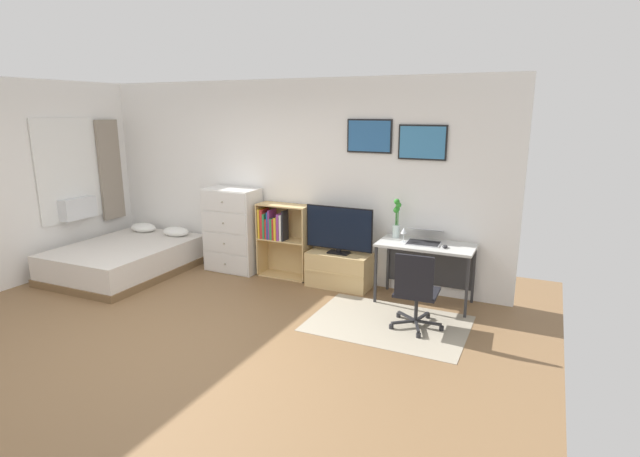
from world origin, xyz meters
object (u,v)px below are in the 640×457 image
bed (127,258)px  wine_glass (404,231)px  desk (427,254)px  dresser (233,230)px  computer_mouse (445,247)px  laptop (425,237)px  bookshelf (280,234)px  office_chair (415,289)px  bamboo_vase (397,219)px  tv_stand (339,270)px  television (339,230)px

bed → wine_glass: size_ratio=11.03×
bed → desk: bearing=9.4°
dresser → computer_mouse: bearing=-2.6°
bed → laptop: (4.12, 0.78, 0.59)m
bookshelf → office_chair: size_ratio=1.20×
bed → bamboo_vase: (3.74, 0.84, 0.76)m
laptop → bamboo_vase: (-0.38, 0.07, 0.17)m
tv_stand → television: bearing=-90.0°
bed → bamboo_vase: bamboo_vase is taller
computer_mouse → bed: bearing=-171.9°
bed → dresser: bearing=28.7°
desk → office_chair: bearing=-84.0°
bookshelf → office_chair: bookshelf is taller
office_chair → computer_mouse: size_ratio=8.27×
television → wine_glass: 0.89m
television → desk: bearing=1.0°
laptop → bed: bearing=-172.2°
dresser → desk: size_ratio=1.07×
bed → office_chair: 4.26m
office_chair → bed: bearing=175.6°
bed → wine_glass: 3.99m
bed → office_chair: office_chair is taller
bookshelf → desk: bearing=-1.4°
dresser → television: bearing=-0.2°
bed → television: size_ratio=2.16×
bookshelf → wine_glass: bearing=-4.8°
television → bamboo_vase: bamboo_vase is taller
television → bookshelf: bearing=175.6°
bed → computer_mouse: computer_mouse is taller
computer_mouse → bamboo_vase: 0.72m
laptop → computer_mouse: laptop is taller
laptop → computer_mouse: 0.32m
bookshelf → computer_mouse: size_ratio=9.94×
wine_glass → television: bearing=174.8°
television → computer_mouse: bearing=-5.3°
desk → laptop: 0.21m
bookshelf → laptop: bearing=-1.3°
dresser → computer_mouse: (3.06, -0.14, 0.15)m
office_chair → wine_glass: (-0.36, 0.78, 0.42)m
bookshelf → tv_stand: bookshelf is taller
bed → desk: (4.15, 0.77, 0.38)m
desk → wine_glass: (-0.27, -0.10, 0.28)m
bed → tv_stand: (3.00, 0.78, 0.01)m
dresser → bamboo_vase: (2.41, 0.08, 0.38)m
dresser → bamboo_vase: bamboo_vase is taller
bed → laptop: bearing=9.5°
bed → laptop: size_ratio=4.45×
bamboo_vase → bookshelf: bearing=-179.4°
bookshelf → bamboo_vase: bearing=0.6°
television → office_chair: size_ratio=1.07×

